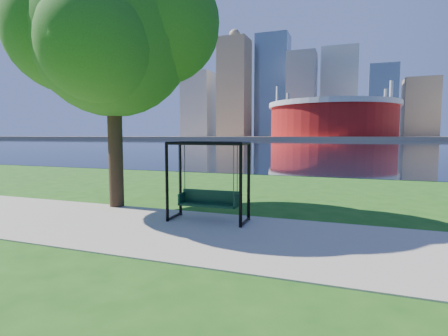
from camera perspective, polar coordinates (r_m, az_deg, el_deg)
The scene contains 8 objects.
ground at distance 8.65m, azimuth -0.41°, elevation -9.97°, with size 900.00×900.00×0.00m, color #1E5114.
path at distance 8.20m, azimuth -1.66°, elevation -10.73°, with size 120.00×4.00×0.03m, color #9E937F.
river at distance 109.88m, azimuth 18.69°, elevation 3.77°, with size 900.00×180.00×0.02m, color black.
far_bank at distance 313.83m, azimuth 19.71°, elevation 4.69°, with size 900.00×228.00×2.00m, color #937F60.
stadium at distance 243.45m, azimuth 17.28°, elevation 7.81°, with size 83.00×83.00×32.00m.
skyline at distance 329.01m, azimuth 19.17°, elevation 10.80°, with size 392.00×66.00×96.50m.
swing at distance 9.23m, azimuth -2.55°, elevation -2.50°, with size 2.11×0.98×2.12m.
park_tree at distance 12.09m, azimuth -17.83°, elevation 20.38°, with size 6.35×5.74×7.89m.
Camera 1 is at (2.94, -7.81, 2.27)m, focal length 28.00 mm.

